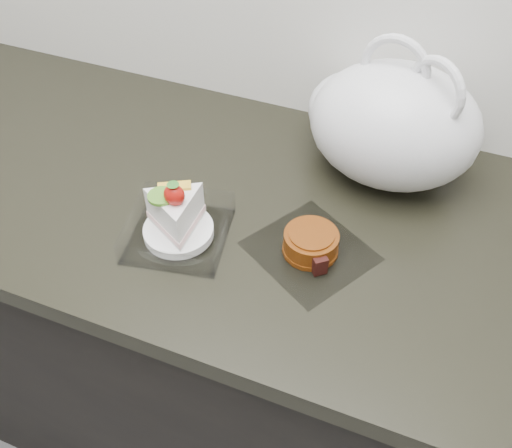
# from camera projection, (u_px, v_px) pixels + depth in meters

# --- Properties ---
(counter) EXTENTS (2.04, 0.64, 0.90)m
(counter) POSITION_uv_depth(u_px,v_px,m) (243.00, 340.00, 1.34)
(counter) COLOR black
(counter) RESTS_ON ground
(cake_tray) EXTENTS (0.19, 0.19, 0.13)m
(cake_tray) POSITION_uv_depth(u_px,v_px,m) (177.00, 222.00, 0.93)
(cake_tray) COLOR white
(cake_tray) RESTS_ON counter
(mooncake_wrap) EXTENTS (0.24, 0.23, 0.04)m
(mooncake_wrap) POSITION_uv_depth(u_px,v_px,m) (311.00, 245.00, 0.92)
(mooncake_wrap) COLOR white
(mooncake_wrap) RESTS_ON counter
(plastic_bag) EXTENTS (0.37, 0.33, 0.27)m
(plastic_bag) POSITION_uv_depth(u_px,v_px,m) (386.00, 122.00, 1.00)
(plastic_bag) COLOR white
(plastic_bag) RESTS_ON counter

